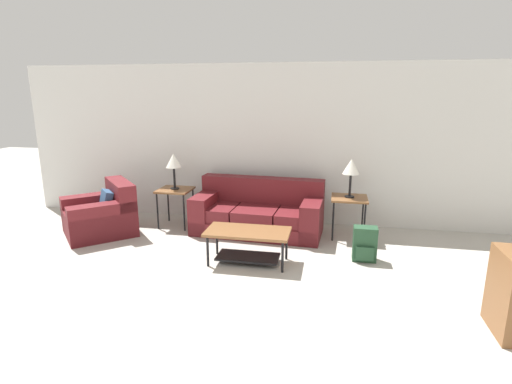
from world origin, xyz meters
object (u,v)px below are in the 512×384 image
object	(u,v)px
coffee_table	(248,239)
side_table_left	(175,193)
table_lamp_right	(351,168)
side_table_right	(349,202)
couch	(258,213)
armchair	(102,216)
table_lamp_left	(174,162)
backpack	(365,244)

from	to	relation	value
coffee_table	side_table_left	distance (m)	1.93
coffee_table	table_lamp_right	distance (m)	1.93
side_table_left	side_table_right	world-z (taller)	same
couch	armchair	xyz separation A→B (m)	(-2.37, -0.54, -0.01)
table_lamp_left	backpack	size ratio (longest dim) A/B	1.26
couch	backpack	xyz separation A→B (m)	(1.56, -0.83, -0.08)
couch	table_lamp_left	size ratio (longest dim) A/B	3.51
armchair	side_table_right	world-z (taller)	armchair
side_table_left	side_table_right	distance (m)	2.76
armchair	coffee_table	distance (m)	2.54
armchair	table_lamp_right	size ratio (longest dim) A/B	2.34
side_table_left	couch	bearing A→B (deg)	-1.20
couch	armchair	distance (m)	2.43
couch	table_lamp_left	world-z (taller)	table_lamp_left
coffee_table	table_lamp_right	xyz separation A→B (m)	(1.29, 1.23, 0.74)
side_table_right	table_lamp_left	distance (m)	2.80
armchair	side_table_right	size ratio (longest dim) A/B	2.16
couch	side_table_right	size ratio (longest dim) A/B	3.25
table_lamp_right	table_lamp_left	bearing A→B (deg)	180.00
coffee_table	backpack	world-z (taller)	backpack
backpack	side_table_right	bearing A→B (deg)	102.34
table_lamp_right	backpack	xyz separation A→B (m)	(0.19, -0.86, -0.85)
table_lamp_right	armchair	bearing A→B (deg)	-171.42
side_table_right	backpack	world-z (taller)	side_table_right
table_lamp_right	backpack	bearing A→B (deg)	-77.66
side_table_right	table_lamp_right	world-z (taller)	table_lamp_right
table_lamp_right	couch	bearing A→B (deg)	-178.79
side_table_left	backpack	bearing A→B (deg)	-16.33
armchair	table_lamp_right	bearing A→B (deg)	8.58
coffee_table	table_lamp_right	bearing A→B (deg)	43.63
backpack	side_table_left	bearing A→B (deg)	163.67
couch	side_table_right	xyz separation A→B (m)	(1.38, 0.03, 0.26)
side_table_left	side_table_right	bearing A→B (deg)	0.00
coffee_table	couch	bearing A→B (deg)	94.27
armchair	side_table_left	world-z (taller)	armchair
coffee_table	side_table_left	xyz separation A→B (m)	(-1.47, 1.23, 0.23)
side_table_right	table_lamp_left	size ratio (longest dim) A/B	1.08
side_table_left	table_lamp_left	bearing A→B (deg)	180.00
side_table_right	backpack	distance (m)	0.94
side_table_right	couch	bearing A→B (deg)	-178.79
armchair	table_lamp_right	xyz separation A→B (m)	(3.74, 0.56, 0.78)
backpack	table_lamp_left	bearing A→B (deg)	163.67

